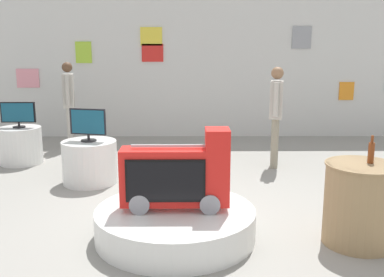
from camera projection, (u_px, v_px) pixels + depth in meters
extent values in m
plane|color=gray|center=(184.00, 219.00, 5.04)|extent=(30.00, 30.00, 0.00)
cube|color=silver|center=(186.00, 68.00, 9.55)|extent=(12.31, 0.10, 3.05)
cube|color=yellow|center=(151.00, 36.00, 9.35)|extent=(0.47, 0.02, 0.39)
cube|color=gray|center=(302.00, 37.00, 9.38)|extent=(0.41, 0.02, 0.47)
cube|color=#9ECC33|center=(84.00, 52.00, 9.40)|extent=(0.34, 0.02, 0.45)
cube|color=pink|center=(28.00, 78.00, 9.51)|extent=(0.49, 0.02, 0.41)
cube|color=orange|center=(346.00, 91.00, 9.62)|extent=(0.32, 0.02, 0.39)
cube|color=red|center=(153.00, 53.00, 9.42)|extent=(0.46, 0.02, 0.38)
cylinder|color=silver|center=(175.00, 223.00, 4.54)|extent=(1.66, 1.66, 0.31)
cylinder|color=gray|center=(141.00, 200.00, 4.49)|extent=(0.21, 0.35, 0.21)
cylinder|color=gray|center=(209.00, 199.00, 4.49)|extent=(0.21, 0.35, 0.21)
cube|color=red|center=(175.00, 176.00, 4.44)|extent=(1.10, 0.31, 0.58)
cube|color=red|center=(217.00, 139.00, 4.36)|extent=(0.24, 0.30, 0.20)
cube|color=black|center=(165.00, 181.00, 4.28)|extent=(0.79, 0.02, 0.43)
cube|color=black|center=(165.00, 181.00, 4.28)|extent=(0.75, 0.02, 0.39)
cube|color=#B2B2B7|center=(175.00, 146.00, 4.37)|extent=(0.88, 0.03, 0.02)
cylinder|color=silver|center=(90.00, 162.00, 6.38)|extent=(0.79, 0.79, 0.62)
cylinder|color=black|center=(89.00, 140.00, 6.31)|extent=(0.22, 0.22, 0.02)
cylinder|color=black|center=(89.00, 137.00, 6.30)|extent=(0.04, 0.04, 0.08)
cube|color=black|center=(88.00, 122.00, 6.26)|extent=(0.54, 0.16, 0.38)
cube|color=navy|center=(88.00, 122.00, 6.23)|extent=(0.49, 0.13, 0.34)
cylinder|color=silver|center=(21.00, 145.00, 7.46)|extent=(0.71, 0.71, 0.62)
cylinder|color=black|center=(19.00, 127.00, 7.40)|extent=(0.21, 0.21, 0.02)
cylinder|color=black|center=(19.00, 124.00, 7.39)|extent=(0.04, 0.04, 0.07)
cube|color=black|center=(18.00, 112.00, 7.35)|extent=(0.58, 0.04, 0.35)
cube|color=navy|center=(17.00, 112.00, 7.33)|extent=(0.53, 0.01, 0.31)
cylinder|color=#9E7F56|center=(360.00, 204.00, 4.35)|extent=(0.70, 0.70, 0.83)
cylinder|color=#9E7F56|center=(363.00, 165.00, 4.27)|extent=(0.73, 0.73, 0.02)
cylinder|color=brown|center=(371.00, 153.00, 4.28)|extent=(0.06, 0.06, 0.21)
cylinder|color=brown|center=(372.00, 139.00, 4.26)|extent=(0.03, 0.03, 0.07)
cylinder|color=#B2ADA3|center=(70.00, 128.00, 8.59)|extent=(0.12, 0.12, 0.81)
cylinder|color=#B2ADA3|center=(71.00, 126.00, 8.78)|extent=(0.12, 0.12, 0.81)
cube|color=#B2ADA3|center=(68.00, 91.00, 8.54)|extent=(0.27, 0.41, 0.65)
sphere|color=brown|center=(67.00, 67.00, 8.44)|extent=(0.20, 0.20, 0.20)
cylinder|color=#B2ADA3|center=(67.00, 90.00, 8.30)|extent=(0.08, 0.08, 0.58)
cylinder|color=#B2ADA3|center=(69.00, 88.00, 8.76)|extent=(0.08, 0.08, 0.58)
cylinder|color=gray|center=(275.00, 144.00, 7.13)|extent=(0.12, 0.12, 0.82)
cylinder|color=gray|center=(275.00, 141.00, 7.33)|extent=(0.12, 0.12, 0.82)
cube|color=#B2ADA3|center=(276.00, 100.00, 7.09)|extent=(0.28, 0.42, 0.60)
sphere|color=#8C6647|center=(277.00, 73.00, 7.00)|extent=(0.20, 0.20, 0.20)
cylinder|color=#B2ADA3|center=(276.00, 100.00, 6.85)|extent=(0.08, 0.08, 0.54)
cylinder|color=#B2ADA3|center=(277.00, 96.00, 7.31)|extent=(0.08, 0.08, 0.54)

